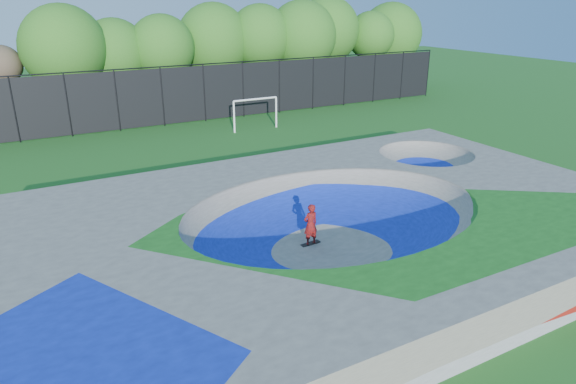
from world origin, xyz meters
TOP-DOWN VIEW (x-y plane):
  - ground at (0.00, 0.00)m, footprint 120.00×120.00m
  - skate_deck at (0.00, 0.00)m, footprint 22.00×14.00m
  - skater at (-0.67, 0.50)m, footprint 0.59×0.41m
  - skateboard at (-0.67, 0.50)m, footprint 0.80×0.30m
  - soccer_goal at (5.02, 16.88)m, footprint 3.21×0.12m
  - fence at (0.00, 21.00)m, footprint 48.09×0.09m
  - treeline at (1.64, 26.06)m, footprint 54.45×7.48m

SIDE VIEW (x-z plane):
  - ground at x=0.00m, z-range 0.00..0.00m
  - skateboard at x=-0.67m, z-range 0.00..0.05m
  - skate_deck at x=0.00m, z-range 0.00..1.50m
  - skater at x=-0.67m, z-range 0.00..1.56m
  - soccer_goal at x=5.02m, z-range 0.41..2.53m
  - fence at x=0.00m, z-range 0.08..4.12m
  - treeline at x=1.64m, z-range 0.79..9.44m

